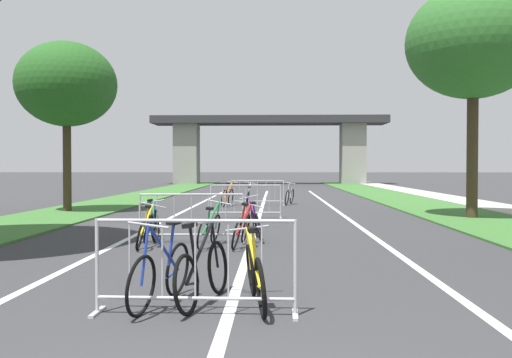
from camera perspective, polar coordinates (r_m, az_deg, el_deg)
name	(u,v)px	position (r m, az deg, el deg)	size (l,w,h in m)	color
grass_verge_left	(128,199)	(27.68, -12.94, -2.04)	(3.08, 58.75, 0.05)	#386B2D
grass_verge_right	(403,200)	(27.44, 14.75, -2.08)	(3.08, 58.75, 0.05)	#386B2D
sidewalk_path_right	(456,200)	(28.10, 19.73, -2.00)	(1.92, 58.75, 0.08)	#ADA89E
lane_stripe_center	(260,212)	(19.74, 0.46, -3.40)	(0.14, 33.99, 0.01)	silver
lane_stripe_right_lane	(339,212)	(19.87, 8.50, -3.39)	(0.14, 33.99, 0.01)	silver
lane_stripe_left_lane	(182,212)	(20.01, -7.53, -3.35)	(0.14, 33.99, 0.01)	silver
overpass_bridge	(269,138)	(51.30, 1.36, 4.25)	(21.33, 3.74, 6.18)	#2D2D30
tree_left_pine_far	(66,85)	(20.94, -18.80, 9.10)	(3.49, 3.49, 6.00)	#3D2D1E
tree_right_oak_near	(473,43)	(18.80, 21.32, 12.84)	(4.08, 4.08, 7.18)	#3D2D1E
crowd_barrier_nearest	(195,267)	(6.20, -6.23, -8.98)	(2.25, 0.47, 1.05)	#ADADB2
crowd_barrier_second	(192,219)	(11.89, -6.61, -4.04)	(2.26, 0.55, 1.05)	#ADADB2
crowd_barrier_third	(246,202)	(17.43, -1.05, -2.33)	(2.25, 0.51, 1.05)	#ADADB2
crowd_barrier_fourth	(257,193)	(23.08, 0.14, -1.44)	(2.25, 0.50, 1.05)	#ADADB2
bicycle_yellow_0	(145,230)	(11.51, -11.31, -5.09)	(0.55, 1.68, 0.88)	black
bicycle_black_1	(203,272)	(6.69, -5.46, -9.44)	(0.52, 1.72, 0.99)	black
bicycle_white_2	(248,197)	(22.75, -0.84, -1.89)	(0.52, 1.63, 0.99)	black
bicycle_silver_3	(290,196)	(23.67, 3.47, -1.74)	(0.52, 1.61, 0.98)	black
bicycle_green_4	(210,229)	(11.32, -4.77, -5.12)	(0.61, 1.59, 0.93)	black
bicycle_purple_5	(256,223)	(12.36, 0.00, -4.56)	(0.58, 1.65, 0.97)	black
bicycle_red_6	(242,229)	(11.30, -1.46, -5.12)	(0.60, 1.64, 0.91)	black
bicycle_teal_7	(155,224)	(12.62, -10.33, -4.50)	(0.54, 1.69, 0.92)	black
bicycle_orange_8	(228,197)	(22.72, -2.91, -1.82)	(0.61, 1.67, 1.02)	black
bicycle_blue_9	(161,273)	(6.64, -9.66, -9.43)	(0.52, 1.65, 1.03)	black
bicycle_yellow_10	(255,275)	(6.55, -0.09, -9.77)	(0.57, 1.73, 0.95)	black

